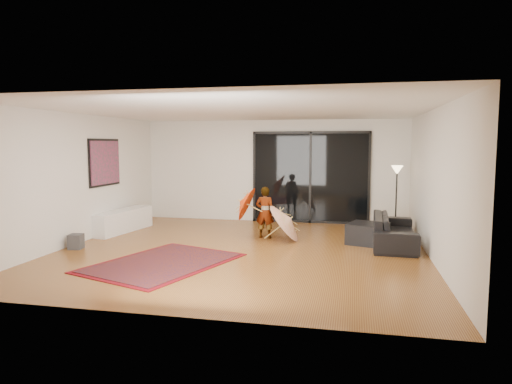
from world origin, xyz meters
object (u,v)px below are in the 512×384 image
(media_console, at_px, (122,221))
(child, at_px, (265,212))
(ottoman, at_px, (368,234))
(sofa, at_px, (394,230))

(media_console, relative_size, child, 1.61)
(media_console, distance_m, ottoman, 5.68)
(sofa, relative_size, ottoman, 2.84)
(media_console, xyz_separation_m, child, (3.46, -0.03, 0.32))
(media_console, bearing_deg, child, 7.78)
(media_console, distance_m, child, 3.48)
(ottoman, distance_m, child, 2.24)
(media_console, xyz_separation_m, sofa, (6.20, -0.18, 0.05))
(sofa, xyz_separation_m, child, (-2.74, 0.15, 0.26))
(ottoman, relative_size, child, 0.66)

